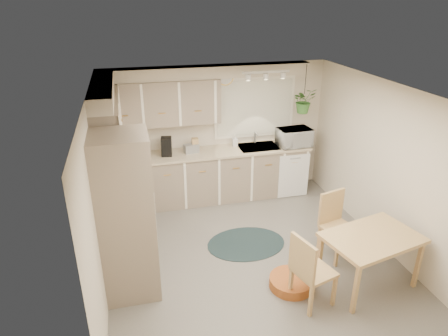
# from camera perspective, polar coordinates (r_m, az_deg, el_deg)

# --- Properties ---
(floor) EXTENTS (4.20, 4.20, 0.00)m
(floor) POSITION_cam_1_polar(r_m,az_deg,el_deg) (6.01, 3.67, -11.97)
(floor) COLOR #68645C
(floor) RESTS_ON ground
(ceiling) EXTENTS (4.20, 4.20, 0.00)m
(ceiling) POSITION_cam_1_polar(r_m,az_deg,el_deg) (5.01, 4.38, 10.95)
(ceiling) COLOR white
(ceiling) RESTS_ON wall_back
(wall_back) EXTENTS (4.00, 0.04, 2.40)m
(wall_back) POSITION_cam_1_polar(r_m,az_deg,el_deg) (7.28, -1.03, 5.30)
(wall_back) COLOR beige
(wall_back) RESTS_ON floor
(wall_front) EXTENTS (4.00, 0.04, 2.40)m
(wall_front) POSITION_cam_1_polar(r_m,az_deg,el_deg) (3.75, 14.08, -14.93)
(wall_front) COLOR beige
(wall_front) RESTS_ON floor
(wall_left) EXTENTS (0.04, 4.20, 2.40)m
(wall_left) POSITION_cam_1_polar(r_m,az_deg,el_deg) (5.20, -17.57, -3.77)
(wall_left) COLOR beige
(wall_left) RESTS_ON floor
(wall_right) EXTENTS (0.04, 4.20, 2.40)m
(wall_right) POSITION_cam_1_polar(r_m,az_deg,el_deg) (6.27, 21.69, 0.43)
(wall_right) COLOR beige
(wall_right) RESTS_ON floor
(base_cab_left) EXTENTS (0.60, 1.85, 0.90)m
(base_cab_left) POSITION_cam_1_polar(r_m,az_deg,el_deg) (6.30, -13.71, -5.99)
(base_cab_left) COLOR gray
(base_cab_left) RESTS_ON floor
(base_cab_back) EXTENTS (3.60, 0.60, 0.90)m
(base_cab_back) POSITION_cam_1_polar(r_m,az_deg,el_deg) (7.25, -2.00, -1.19)
(base_cab_back) COLOR gray
(base_cab_back) RESTS_ON floor
(counter_left) EXTENTS (0.64, 1.89, 0.04)m
(counter_left) POSITION_cam_1_polar(r_m,az_deg,el_deg) (6.09, -14.04, -2.13)
(counter_left) COLOR #CBB394
(counter_left) RESTS_ON base_cab_left
(counter_back) EXTENTS (3.64, 0.64, 0.04)m
(counter_back) POSITION_cam_1_polar(r_m,az_deg,el_deg) (7.05, -2.03, 2.24)
(counter_back) COLOR #CBB394
(counter_back) RESTS_ON base_cab_back
(oven_stack) EXTENTS (0.65, 0.65, 2.10)m
(oven_stack) POSITION_cam_1_polar(r_m,az_deg,el_deg) (4.92, -13.74, -6.93)
(oven_stack) COLOR gray
(oven_stack) RESTS_ON floor
(wall_oven_face) EXTENTS (0.02, 0.56, 0.58)m
(wall_oven_face) POSITION_cam_1_polar(r_m,az_deg,el_deg) (4.92, -10.00, -6.57)
(wall_oven_face) COLOR silver
(wall_oven_face) RESTS_ON oven_stack
(upper_cab_left) EXTENTS (0.35, 2.00, 0.75)m
(upper_cab_left) POSITION_cam_1_polar(r_m,az_deg,el_deg) (5.89, -16.24, 6.22)
(upper_cab_left) COLOR gray
(upper_cab_left) RESTS_ON wall_left
(upper_cab_back) EXTENTS (2.00, 0.35, 0.75)m
(upper_cab_back) POSITION_cam_1_polar(r_m,az_deg,el_deg) (6.79, -9.08, 9.14)
(upper_cab_back) COLOR gray
(upper_cab_back) RESTS_ON wall_back
(soffit_left) EXTENTS (0.30, 2.00, 0.20)m
(soffit_left) POSITION_cam_1_polar(r_m,az_deg,el_deg) (5.77, -17.03, 10.69)
(soffit_left) COLOR beige
(soffit_left) RESTS_ON wall_left
(soffit_back) EXTENTS (3.60, 0.30, 0.20)m
(soffit_back) POSITION_cam_1_polar(r_m,az_deg,el_deg) (6.83, -2.49, 13.57)
(soffit_back) COLOR beige
(soffit_back) RESTS_ON wall_back
(cooktop) EXTENTS (0.52, 0.58, 0.02)m
(cooktop) POSITION_cam_1_polar(r_m,az_deg,el_deg) (5.56, -13.85, -4.40)
(cooktop) COLOR silver
(cooktop) RESTS_ON counter_left
(range_hood) EXTENTS (0.40, 0.60, 0.14)m
(range_hood) POSITION_cam_1_polar(r_m,az_deg,el_deg) (5.37, -14.53, -0.13)
(range_hood) COLOR silver
(range_hood) RESTS_ON upper_cab_left
(window_blinds) EXTENTS (1.40, 0.02, 1.00)m
(window_blinds) POSITION_cam_1_polar(r_m,az_deg,el_deg) (7.32, 4.40, 8.60)
(window_blinds) COLOR white
(window_blinds) RESTS_ON wall_back
(window_frame) EXTENTS (1.50, 0.02, 1.10)m
(window_frame) POSITION_cam_1_polar(r_m,az_deg,el_deg) (7.33, 4.38, 8.62)
(window_frame) COLOR white
(window_frame) RESTS_ON wall_back
(sink) EXTENTS (0.70, 0.48, 0.10)m
(sink) POSITION_cam_1_polar(r_m,az_deg,el_deg) (7.29, 4.89, 2.74)
(sink) COLOR #96999D
(sink) RESTS_ON counter_back
(dishwasher_front) EXTENTS (0.58, 0.02, 0.83)m
(dishwasher_front) POSITION_cam_1_polar(r_m,az_deg,el_deg) (7.42, 9.92, -1.15)
(dishwasher_front) COLOR silver
(dishwasher_front) RESTS_ON base_cab_back
(track_light_bar) EXTENTS (0.80, 0.04, 0.04)m
(track_light_bar) POSITION_cam_1_polar(r_m,az_deg,el_deg) (6.68, 6.02, 13.50)
(track_light_bar) COLOR silver
(track_light_bar) RESTS_ON ceiling
(wall_clock) EXTENTS (0.30, 0.03, 0.30)m
(wall_clock) POSITION_cam_1_polar(r_m,az_deg,el_deg) (7.04, 0.19, 12.91)
(wall_clock) COLOR gold
(wall_clock) RESTS_ON wall_back
(dining_table) EXTENTS (1.30, 1.01, 0.73)m
(dining_table) POSITION_cam_1_polar(r_m,az_deg,el_deg) (5.56, 19.94, -12.29)
(dining_table) COLOR #D6B86B
(dining_table) RESTS_ON floor
(chair_left) EXTENTS (0.56, 0.56, 0.96)m
(chair_left) POSITION_cam_1_polar(r_m,az_deg,el_deg) (5.02, 12.75, -13.94)
(chair_left) COLOR #D6B86B
(chair_left) RESTS_ON floor
(chair_back) EXTENTS (0.55, 0.55, 0.96)m
(chair_back) POSITION_cam_1_polar(r_m,az_deg,el_deg) (5.91, 16.18, -8.11)
(chair_back) COLOR #D6B86B
(chair_back) RESTS_ON floor
(braided_rug) EXTENTS (1.20, 0.90, 0.01)m
(braided_rug) POSITION_cam_1_polar(r_m,az_deg,el_deg) (6.19, 3.17, -10.72)
(braided_rug) COLOR black
(braided_rug) RESTS_ON floor
(pet_bed) EXTENTS (0.65, 0.65, 0.13)m
(pet_bed) POSITION_cam_1_polar(r_m,az_deg,el_deg) (5.44, 9.55, -15.81)
(pet_bed) COLOR #A94C21
(pet_bed) RESTS_ON floor
(microwave) EXTENTS (0.61, 0.38, 0.40)m
(microwave) POSITION_cam_1_polar(r_m,az_deg,el_deg) (7.35, 10.02, 4.61)
(microwave) COLOR silver
(microwave) RESTS_ON counter_back
(soap_bottle) EXTENTS (0.10, 0.21, 0.09)m
(soap_bottle) POSITION_cam_1_polar(r_m,az_deg,el_deg) (7.29, 1.56, 3.53)
(soap_bottle) COLOR silver
(soap_bottle) RESTS_ON counter_back
(hanging_plant) EXTENTS (0.43, 0.47, 0.34)m
(hanging_plant) POSITION_cam_1_polar(r_m,az_deg,el_deg) (7.24, 11.32, 9.04)
(hanging_plant) COLOR #376C2B
(hanging_plant) RESTS_ON ceiling
(coffee_maker) EXTENTS (0.20, 0.24, 0.31)m
(coffee_maker) POSITION_cam_1_polar(r_m,az_deg,el_deg) (6.90, -8.22, 3.06)
(coffee_maker) COLOR black
(coffee_maker) RESTS_ON counter_back
(toaster) EXTENTS (0.27, 0.19, 0.15)m
(toaster) POSITION_cam_1_polar(r_m,az_deg,el_deg) (6.99, -4.69, 2.82)
(toaster) COLOR #96999D
(toaster) RESTS_ON counter_back
(knife_block) EXTENTS (0.12, 0.12, 0.25)m
(knife_block) POSITION_cam_1_polar(r_m,az_deg,el_deg) (7.01, -4.14, 3.31)
(knife_block) COLOR #D6B86B
(knife_block) RESTS_ON counter_back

